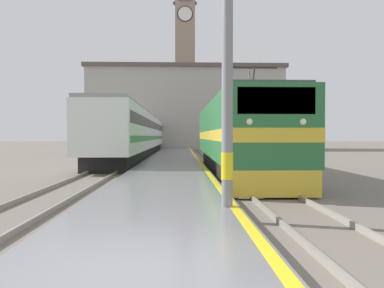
# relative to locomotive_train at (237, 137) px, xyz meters

# --- Properties ---
(ground_plane) EXTENTS (200.00, 200.00, 0.00)m
(ground_plane) POSITION_rel_locomotive_train_xyz_m (-3.34, 15.66, -1.89)
(ground_plane) COLOR #70665B
(platform) EXTENTS (3.68, 140.00, 0.36)m
(platform) POSITION_rel_locomotive_train_xyz_m (-3.34, 10.66, -1.71)
(platform) COLOR slate
(platform) RESTS_ON ground
(rail_track_near) EXTENTS (2.83, 140.00, 0.16)m
(rail_track_near) POSITION_rel_locomotive_train_xyz_m (0.00, 10.66, -1.86)
(rail_track_near) COLOR #70665B
(rail_track_near) RESTS_ON ground
(rail_track_far) EXTENTS (2.83, 140.00, 0.16)m
(rail_track_far) POSITION_rel_locomotive_train_xyz_m (-6.73, 10.66, -1.86)
(rail_track_far) COLOR #70665B
(rail_track_far) RESTS_ON ground
(locomotive_train) EXTENTS (2.92, 15.60, 4.67)m
(locomotive_train) POSITION_rel_locomotive_train_xyz_m (0.00, 0.00, 0.00)
(locomotive_train) COLOR black
(locomotive_train) RESTS_ON ground
(passenger_train) EXTENTS (2.92, 51.51, 3.95)m
(passenger_train) POSITION_rel_locomotive_train_xyz_m (-6.73, 24.89, 0.24)
(passenger_train) COLOR black
(passenger_train) RESTS_ON ground
(catenary_mast) EXTENTS (2.10, 0.27, 7.79)m
(catenary_mast) POSITION_rel_locomotive_train_xyz_m (-1.74, -10.45, 2.33)
(catenary_mast) COLOR gray
(catenary_mast) RESTS_ON platform
(clock_tower) EXTENTS (3.95, 3.95, 26.40)m
(clock_tower) POSITION_rel_locomotive_train_xyz_m (-2.07, 42.76, 12.01)
(clock_tower) COLOR gray
(clock_tower) RESTS_ON ground
(station_building) EXTENTS (27.36, 10.53, 11.63)m
(station_building) POSITION_rel_locomotive_train_xyz_m (-2.10, 36.01, 3.94)
(station_building) COLOR #A8A399
(station_building) RESTS_ON ground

